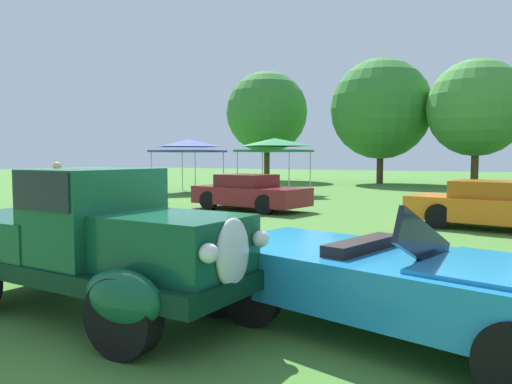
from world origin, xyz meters
name	(u,v)px	position (x,y,z in m)	size (l,w,h in m)	color
ground_plane	(160,306)	(0.00, 0.00, 0.00)	(120.00, 120.00, 0.00)	#42752D
feature_pickup_truck	(91,241)	(-0.51, -0.60, 0.86)	(4.31, 2.06, 1.70)	black
neighbor_convertible	(409,282)	(2.92, 0.27, 0.58)	(4.64, 2.75, 1.40)	#1E7AB7
show_car_lime	(117,187)	(-10.46, 10.58, 0.60)	(4.15, 2.26, 1.22)	#60C62D
show_car_burgundy	(249,193)	(-4.15, 10.18, 0.60)	(4.31, 2.43, 1.22)	maroon
show_car_orange	(502,206)	(3.65, 8.96, 0.60)	(4.80, 2.50, 1.22)	orange
spectator_between_cars	(58,191)	(-7.04, 4.63, 0.91)	(0.37, 0.46, 1.69)	#383838
canopy_tent_left_field	(188,145)	(-10.92, 16.32, 2.42)	(2.92, 2.92, 2.71)	#B7B7BC
canopy_tent_center_field	(275,144)	(-6.32, 16.94, 2.42)	(2.94, 2.94, 2.71)	#B7B7BC
treeline_far_left	(267,112)	(-12.91, 29.67, 5.19)	(6.19, 6.19, 8.29)	#47331E
treeline_mid_left	(381,109)	(-4.08, 29.07, 5.02)	(6.74, 6.74, 8.39)	#47331E
treeline_center	(477,108)	(1.87, 28.08, 4.75)	(5.84, 5.84, 7.67)	brown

